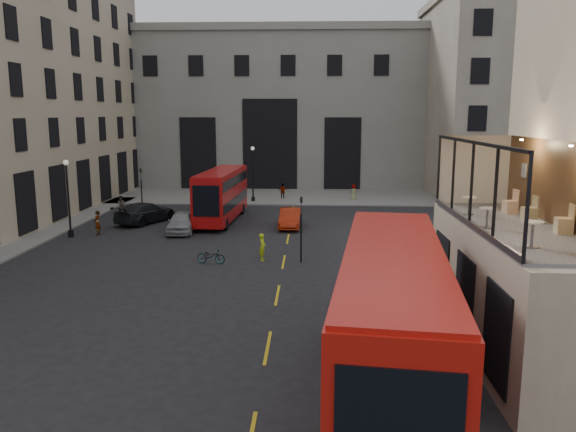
{
  "coord_description": "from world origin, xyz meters",
  "views": [
    {
      "loc": [
        -0.48,
        -19.19,
        8.4
      ],
      "look_at": [
        -1.68,
        10.32,
        3.0
      ],
      "focal_mm": 35.0,
      "sensor_mm": 36.0,
      "label": 1
    }
  ],
  "objects_px": {
    "car_a": "(182,222)",
    "pedestrian_a": "(121,205)",
    "cafe_chair_c": "(529,213)",
    "car_c": "(145,213)",
    "bus_near": "(392,322)",
    "cyclist": "(262,247)",
    "traffic_light_near": "(301,221)",
    "street_lamp_b": "(253,177)",
    "pedestrian_c": "(283,192)",
    "cafe_table_mid": "(487,215)",
    "street_lamp_a": "(69,203)",
    "cafe_table_near": "(533,230)",
    "traffic_light_far": "(141,184)",
    "bicycle": "(211,256)",
    "cafe_chair_b": "(564,225)",
    "bus_far": "(222,193)",
    "cafe_table_far": "(469,203)",
    "car_b": "(290,218)",
    "pedestrian_b": "(216,187)",
    "pedestrian_d": "(354,192)",
    "pedestrian_e": "(97,223)",
    "cafe_chair_d": "(510,206)"
  },
  "relations": [
    {
      "from": "street_lamp_a",
      "to": "pedestrian_c",
      "type": "bearing_deg",
      "value": 52.27
    },
    {
      "from": "cyclist",
      "to": "pedestrian_c",
      "type": "bearing_deg",
      "value": 4.24
    },
    {
      "from": "traffic_light_far",
      "to": "cafe_chair_c",
      "type": "height_order",
      "value": "cafe_chair_c"
    },
    {
      "from": "car_a",
      "to": "cafe_table_far",
      "type": "xyz_separation_m",
      "value": [
        15.27,
        -17.68,
        4.29
      ]
    },
    {
      "from": "bus_far",
      "to": "pedestrian_a",
      "type": "xyz_separation_m",
      "value": [
        -9.04,
        2.84,
        -1.49
      ]
    },
    {
      "from": "bicycle",
      "to": "pedestrian_c",
      "type": "relative_size",
      "value": 1.02
    },
    {
      "from": "cyclist",
      "to": "cafe_chair_c",
      "type": "xyz_separation_m",
      "value": [
        10.68,
        -11.25,
        4.08
      ]
    },
    {
      "from": "traffic_light_near",
      "to": "bicycle",
      "type": "distance_m",
      "value": 5.51
    },
    {
      "from": "car_a",
      "to": "pedestrian_a",
      "type": "bearing_deg",
      "value": 130.39
    },
    {
      "from": "cyclist",
      "to": "cafe_table_near",
      "type": "xyz_separation_m",
      "value": [
        9.16,
        -15.46,
        4.31
      ]
    },
    {
      "from": "pedestrian_b",
      "to": "cafe_table_mid",
      "type": "height_order",
      "value": "cafe_table_mid"
    },
    {
      "from": "street_lamp_b",
      "to": "pedestrian_a",
      "type": "xyz_separation_m",
      "value": [
        -10.52,
        -6.89,
        -1.62
      ]
    },
    {
      "from": "pedestrian_c",
      "to": "cafe_table_mid",
      "type": "relative_size",
      "value": 2.33
    },
    {
      "from": "car_b",
      "to": "cafe_chair_d",
      "type": "distance_m",
      "value": 21.91
    },
    {
      "from": "pedestrian_c",
      "to": "cafe_chair_c",
      "type": "bearing_deg",
      "value": 108.89
    },
    {
      "from": "bus_near",
      "to": "cafe_table_mid",
      "type": "height_order",
      "value": "cafe_table_mid"
    },
    {
      "from": "car_c",
      "to": "cyclist",
      "type": "height_order",
      "value": "car_c"
    },
    {
      "from": "car_a",
      "to": "cafe_table_near",
      "type": "height_order",
      "value": "cafe_table_near"
    },
    {
      "from": "bicycle",
      "to": "pedestrian_a",
      "type": "xyz_separation_m",
      "value": [
        -10.41,
        15.58,
        0.34
      ]
    },
    {
      "from": "pedestrian_c",
      "to": "traffic_light_far",
      "type": "bearing_deg",
      "value": 35.37
    },
    {
      "from": "cyclist",
      "to": "pedestrian_a",
      "type": "xyz_separation_m",
      "value": [
        -13.28,
        14.79,
        -0.02
      ]
    },
    {
      "from": "traffic_light_near",
      "to": "pedestrian_d",
      "type": "distance_m",
      "value": 24.17
    },
    {
      "from": "pedestrian_a",
      "to": "cafe_chair_d",
      "type": "distance_m",
      "value": 34.43
    },
    {
      "from": "traffic_light_far",
      "to": "bicycle",
      "type": "relative_size",
      "value": 2.33
    },
    {
      "from": "traffic_light_far",
      "to": "street_lamp_b",
      "type": "bearing_deg",
      "value": 33.69
    },
    {
      "from": "traffic_light_near",
      "to": "car_c",
      "type": "bearing_deg",
      "value": 137.37
    },
    {
      "from": "traffic_light_near",
      "to": "cyclist",
      "type": "distance_m",
      "value": 2.79
    },
    {
      "from": "cafe_table_near",
      "to": "cafe_chair_c",
      "type": "relative_size",
      "value": 0.84
    },
    {
      "from": "traffic_light_near",
      "to": "cafe_table_mid",
      "type": "height_order",
      "value": "cafe_table_mid"
    },
    {
      "from": "cyclist",
      "to": "bus_far",
      "type": "bearing_deg",
      "value": 23.78
    },
    {
      "from": "pedestrian_b",
      "to": "cafe_chair_b",
      "type": "height_order",
      "value": "cafe_chair_b"
    },
    {
      "from": "bus_near",
      "to": "pedestrian_e",
      "type": "height_order",
      "value": "bus_near"
    },
    {
      "from": "traffic_light_far",
      "to": "street_lamp_b",
      "type": "xyz_separation_m",
      "value": [
        9.0,
        6.0,
        -0.03
      ]
    },
    {
      "from": "traffic_light_near",
      "to": "cafe_table_mid",
      "type": "relative_size",
      "value": 5.55
    },
    {
      "from": "cafe_chair_c",
      "to": "cafe_chair_b",
      "type": "bearing_deg",
      "value": -84.24
    },
    {
      "from": "street_lamp_a",
      "to": "cafe_chair_d",
      "type": "xyz_separation_m",
      "value": [
        24.26,
        -15.44,
        2.49
      ]
    },
    {
      "from": "car_b",
      "to": "cafe_table_mid",
      "type": "bearing_deg",
      "value": -69.72
    },
    {
      "from": "car_a",
      "to": "cafe_table_mid",
      "type": "distance_m",
      "value": 25.69
    },
    {
      "from": "car_a",
      "to": "cafe_chair_b",
      "type": "height_order",
      "value": "cafe_chair_b"
    },
    {
      "from": "pedestrian_b",
      "to": "pedestrian_c",
      "type": "xyz_separation_m",
      "value": [
        7.02,
        -2.29,
        -0.11
      ]
    },
    {
      "from": "cafe_chair_c",
      "to": "car_c",
      "type": "bearing_deg",
      "value": 132.98
    },
    {
      "from": "pedestrian_d",
      "to": "cafe_chair_b",
      "type": "xyz_separation_m",
      "value": [
        3.91,
        -36.86,
        4.12
      ]
    },
    {
      "from": "bus_near",
      "to": "car_c",
      "type": "bearing_deg",
      "value": 118.77
    },
    {
      "from": "bus_near",
      "to": "cafe_table_near",
      "type": "height_order",
      "value": "cafe_table_near"
    },
    {
      "from": "traffic_light_near",
      "to": "bus_far",
      "type": "distance_m",
      "value": 13.88
    },
    {
      "from": "cafe_table_near",
      "to": "traffic_light_near",
      "type": "bearing_deg",
      "value": 114.54
    },
    {
      "from": "street_lamp_b",
      "to": "cafe_chair_b",
      "type": "bearing_deg",
      "value": -68.8
    },
    {
      "from": "pedestrian_e",
      "to": "cafe_chair_c",
      "type": "distance_m",
      "value": 29.15
    },
    {
      "from": "bus_near",
      "to": "bicycle",
      "type": "xyz_separation_m",
      "value": [
        -7.93,
        15.8,
        -2.25
      ]
    },
    {
      "from": "bus_far",
      "to": "cyclist",
      "type": "xyz_separation_m",
      "value": [
        4.23,
        -11.95,
        -1.47
      ]
    }
  ]
}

